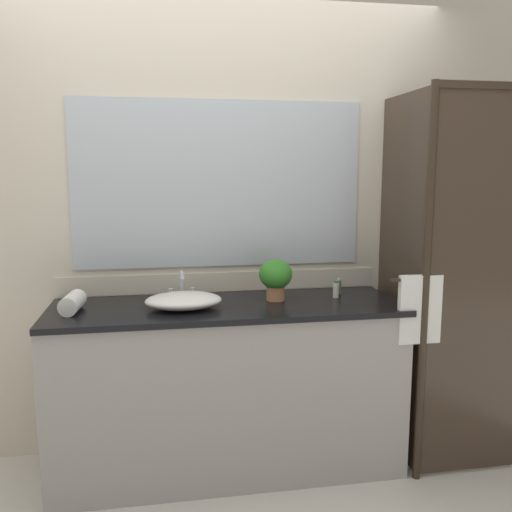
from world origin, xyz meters
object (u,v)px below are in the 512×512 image
at_px(amenity_bottle_body_wash, 338,287).
at_px(rolled_towel_near_edge, 72,303).
at_px(amenity_bottle_conditioner, 336,290).
at_px(potted_plant, 276,277).
at_px(sink_basin, 184,301).
at_px(faucet, 182,289).

relative_size(amenity_bottle_body_wash, rolled_towel_near_edge, 0.42).
bearing_deg(amenity_bottle_conditioner, potted_plant, -179.43).
distance_m(sink_basin, faucet, 0.20).
distance_m(faucet, rolled_towel_near_edge, 0.56).
xyz_separation_m(sink_basin, potted_plant, (0.49, 0.09, 0.09)).
relative_size(potted_plant, rolled_towel_near_edge, 1.07).
height_order(sink_basin, faucet, faucet).
height_order(amenity_bottle_conditioner, rolled_towel_near_edge, same).
relative_size(potted_plant, amenity_bottle_body_wash, 2.53).
distance_m(faucet, potted_plant, 0.51).
bearing_deg(amenity_bottle_conditioner, sink_basin, -173.61).
distance_m(potted_plant, amenity_bottle_conditioner, 0.35).
distance_m(faucet, amenity_bottle_conditioner, 0.83).
xyz_separation_m(faucet, potted_plant, (0.49, -0.11, 0.07)).
height_order(sink_basin, amenity_bottle_body_wash, amenity_bottle_body_wash).
relative_size(faucet, rolled_towel_near_edge, 0.83).
height_order(faucet, rolled_towel_near_edge, faucet).
bearing_deg(potted_plant, rolled_towel_near_edge, -176.40).
relative_size(faucet, potted_plant, 0.78).
height_order(sink_basin, potted_plant, potted_plant).
relative_size(sink_basin, faucet, 2.25).
bearing_deg(sink_basin, potted_plant, 10.32).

